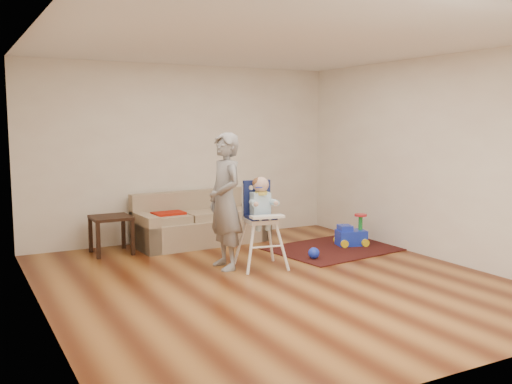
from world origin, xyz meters
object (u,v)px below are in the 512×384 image
sofa (202,218)px  toy_ball (314,253)px  ride_on_toy (351,230)px  high_chair (261,224)px  adult (225,201)px  side_table (111,235)px

sofa → toy_ball: 1.93m
ride_on_toy → high_chair: 1.87m
high_chair → adult: 0.53m
sofa → side_table: 1.38m
sofa → high_chair: bearing=-90.2°
ride_on_toy → sofa: bearing=162.5°
toy_ball → adult: (-1.23, 0.17, 0.76)m
sofa → ride_on_toy: sofa is taller
sofa → toy_ball: sofa is taller
sofa → side_table: size_ratio=3.85×
side_table → toy_ball: side_table is taller
side_table → toy_ball: bearing=-35.8°
sofa → high_chair: (0.09, -1.69, 0.17)m
adult → sofa: bearing=167.8°
ride_on_toy → high_chair: (-1.79, -0.46, 0.31)m
sofa → side_table: (-1.38, -0.02, -0.12)m
ride_on_toy → adult: size_ratio=0.27×
high_chair → adult: adult is taller
ride_on_toy → high_chair: size_ratio=0.40×
side_table → ride_on_toy: (3.26, -1.21, -0.02)m
sofa → side_table: bearing=177.4°
sofa → toy_ball: (0.91, -1.67, -0.30)m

